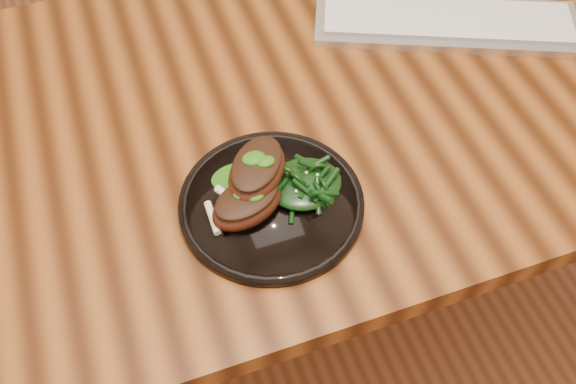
% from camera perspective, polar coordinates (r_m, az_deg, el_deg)
% --- Properties ---
extents(desk, '(1.60, 0.80, 0.75)m').
position_cam_1_polar(desk, '(1.12, 0.41, 5.21)').
color(desk, '#341606').
rests_on(desk, ground).
extents(plate, '(0.26, 0.26, 0.02)m').
position_cam_1_polar(plate, '(0.91, -1.48, -1.01)').
color(plate, black).
rests_on(plate, desk).
extents(lamb_chop_front, '(0.12, 0.10, 0.05)m').
position_cam_1_polar(lamb_chop_front, '(0.87, -3.70, -0.99)').
color(lamb_chop_front, '#3E180B').
rests_on(lamb_chop_front, plate).
extents(lamb_chop_back, '(0.13, 0.13, 0.05)m').
position_cam_1_polar(lamb_chop_back, '(0.88, -2.81, 1.96)').
color(lamb_chop_back, '#3E180B').
rests_on(lamb_chop_back, plate).
extents(herb_smear, '(0.08, 0.05, 0.00)m').
position_cam_1_polar(herb_smear, '(0.93, -4.52, 1.42)').
color(herb_smear, '#154D08').
rests_on(herb_smear, plate).
extents(greens_heap, '(0.11, 0.10, 0.04)m').
position_cam_1_polar(greens_heap, '(0.90, 1.50, 1.02)').
color(greens_heap, black).
rests_on(greens_heap, plate).
extents(keyboard, '(0.49, 0.32, 0.02)m').
position_cam_1_polar(keyboard, '(1.22, 13.93, 14.41)').
color(keyboard, silver).
rests_on(keyboard, desk).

